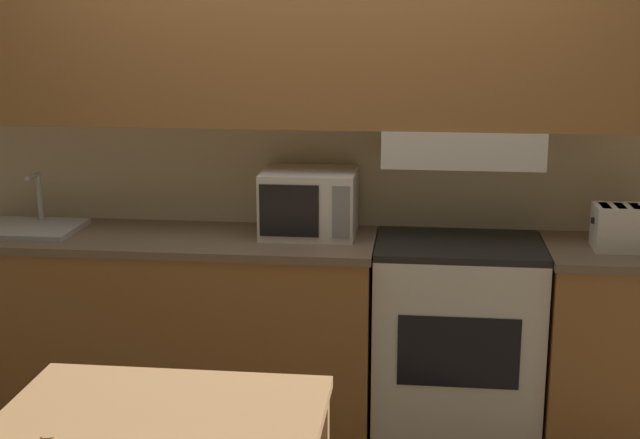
% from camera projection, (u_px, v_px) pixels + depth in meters
% --- Properties ---
extents(ground_plane, '(16.00, 16.00, 0.00)m').
position_uv_depth(ground_plane, '(322.00, 404.00, 4.42)').
color(ground_plane, brown).
extents(wall_back, '(5.62, 0.38, 2.55)m').
position_uv_depth(wall_back, '(325.00, 109.00, 4.02)').
color(wall_back, beige).
rests_on(wall_back, ground_plane).
extents(lower_counter_main, '(1.88, 0.58, 0.92)m').
position_uv_depth(lower_counter_main, '(170.00, 331.00, 4.12)').
color(lower_counter_main, '#A36B38').
rests_on(lower_counter_main, ground_plane).
extents(lower_counter_right_stub, '(0.62, 0.58, 0.92)m').
position_uv_depth(lower_counter_right_stub, '(612.00, 349.00, 3.90)').
color(lower_counter_right_stub, '#A36B38').
rests_on(lower_counter_right_stub, ground_plane).
extents(stove_range, '(0.73, 0.53, 0.92)m').
position_uv_depth(stove_range, '(456.00, 341.00, 3.99)').
color(stove_range, white).
rests_on(stove_range, ground_plane).
extents(microwave, '(0.42, 0.35, 0.29)m').
position_uv_depth(microwave, '(309.00, 203.00, 3.99)').
color(microwave, white).
rests_on(microwave, lower_counter_main).
extents(toaster, '(0.28, 0.18, 0.19)m').
position_uv_depth(toaster, '(626.00, 228.00, 3.74)').
color(toaster, white).
rests_on(toaster, lower_counter_right_stub).
extents(sink_basin, '(0.45, 0.37, 0.25)m').
position_uv_depth(sink_basin, '(29.00, 227.00, 4.08)').
color(sink_basin, '#B7BABF').
rests_on(sink_basin, lower_counter_main).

